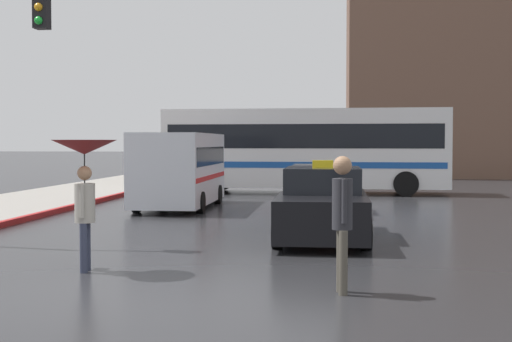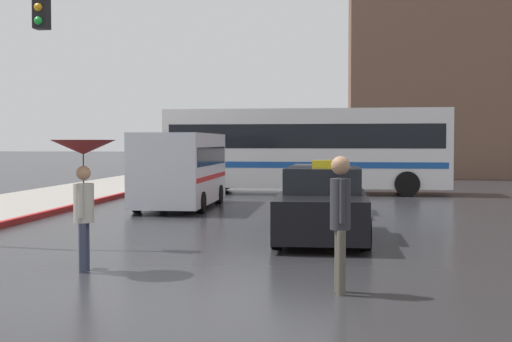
{
  "view_description": "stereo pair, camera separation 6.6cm",
  "coord_description": "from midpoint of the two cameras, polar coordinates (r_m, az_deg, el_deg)",
  "views": [
    {
      "loc": [
        2.37,
        -9.11,
        2.05
      ],
      "look_at": [
        0.66,
        7.03,
        1.4
      ],
      "focal_mm": 50.0,
      "sensor_mm": 36.0,
      "label": 1
    },
    {
      "loc": [
        2.44,
        -9.11,
        2.05
      ],
      "look_at": [
        0.66,
        7.03,
        1.4
      ],
      "focal_mm": 50.0,
      "sensor_mm": 36.0,
      "label": 2
    }
  ],
  "objects": [
    {
      "name": "ground_plane",
      "position": [
        9.64,
        -8.42,
        -10.0
      ],
      "size": [
        300.0,
        300.0,
        0.0
      ],
      "primitive_type": "plane",
      "color": "#262628"
    },
    {
      "name": "pedestrian_man",
      "position": [
        9.7,
        6.95,
        -3.28
      ],
      "size": [
        0.31,
        0.43,
        1.87
      ],
      "rotation": [
        0.0,
        0.0,
        -1.44
      ],
      "color": "#4C473D",
      "rests_on": "ground_plane"
    },
    {
      "name": "taxi",
      "position": [
        15.25,
        5.47,
        -2.8
      ],
      "size": [
        1.91,
        4.76,
        1.67
      ],
      "rotation": [
        0.0,
        0.0,
        3.14
      ],
      "color": "black",
      "rests_on": "ground_plane"
    },
    {
      "name": "city_bus",
      "position": [
        28.86,
        4.1,
        1.94
      ],
      "size": [
        11.43,
        3.11,
        3.38
      ],
      "rotation": [
        0.0,
        0.0,
        -1.62
      ],
      "color": "silver",
      "rests_on": "ground_plane"
    },
    {
      "name": "sedan_red",
      "position": [
        20.95,
        5.3,
        -1.55
      ],
      "size": [
        1.91,
        4.1,
        1.4
      ],
      "rotation": [
        0.0,
        0.0,
        3.14
      ],
      "color": "#A52D23",
      "rests_on": "ground_plane"
    },
    {
      "name": "ambulance_van",
      "position": [
        22.44,
        -5.96,
        0.35
      ],
      "size": [
        2.12,
        5.47,
        2.33
      ],
      "rotation": [
        0.0,
        0.0,
        3.15
      ],
      "color": "silver",
      "rests_on": "ground_plane"
    },
    {
      "name": "pedestrian_with_umbrella",
      "position": [
        11.58,
        -13.48,
        0.33
      ],
      "size": [
        1.02,
        1.02,
        2.09
      ],
      "rotation": [
        0.0,
        0.0,
        1.68
      ],
      "color": "#2D3347",
      "rests_on": "ground_plane"
    }
  ]
}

